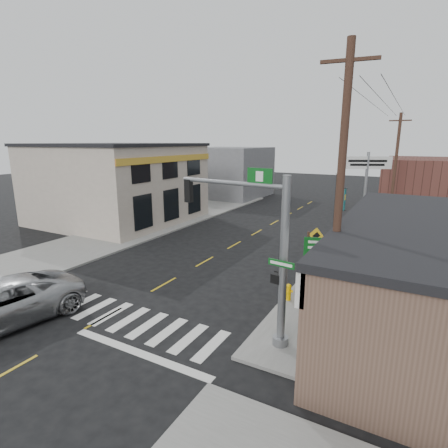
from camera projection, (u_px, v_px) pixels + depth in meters
The scene contains 19 objects.
ground at pixel (104, 318), 14.61m from camera, with size 140.00×140.00×0.00m, color black.
sidewalk_right at pixel (372, 260), 21.49m from camera, with size 6.00×38.00×0.13m, color slate.
sidewalk_left at pixel (146, 227), 29.89m from camera, with size 6.00×38.00×0.13m, color slate.
center_line at pixel (205, 261), 21.44m from camera, with size 0.12×56.00×0.01m, color gold.
crosswalk at pixel (111, 314), 14.95m from camera, with size 11.00×2.20×0.01m, color silver.
left_building at pixel (118, 184), 31.84m from camera, with size 12.00×12.00×6.80m, color #BBAD9C.
bldg_distant_right at pixel (428, 188), 33.97m from camera, with size 8.00×10.00×5.60m, color #542D26.
bldg_distant_left at pixel (229, 172), 46.32m from camera, with size 9.00×10.00×6.40m, color slate.
traffic_signal_pole at pixel (264, 242), 11.97m from camera, with size 4.90×0.38×6.21m.
guide_sign at pixel (320, 253), 16.85m from camera, with size 1.59×0.13×2.79m.
fire_hydrant at pixel (289, 291), 15.88m from camera, with size 0.25×0.25×0.78m.
ped_crossing_sign at pixel (316, 240), 19.55m from camera, with size 0.93×0.07×2.40m.
lamp_post at pixel (336, 206), 22.07m from camera, with size 0.69×0.54×5.28m.
dance_center_sign at pixel (366, 176), 22.72m from camera, with size 3.02×0.19×6.41m.
bare_tree at pixel (375, 225), 14.77m from camera, with size 2.31×2.31×4.62m.
shrub_front at pixel (316, 321), 13.22m from camera, with size 1.16×1.16×0.87m, color #1C3217.
shrub_back at pixel (386, 278), 17.36m from camera, with size 1.17×1.17×0.88m, color black.
utility_pole_near at pixel (339, 199), 11.64m from camera, with size 1.77×0.26×10.16m.
utility_pole_far at pixel (395, 171), 28.12m from camera, with size 1.61×0.24×9.25m.
Camera 1 is at (10.79, -9.26, 7.21)m, focal length 28.00 mm.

